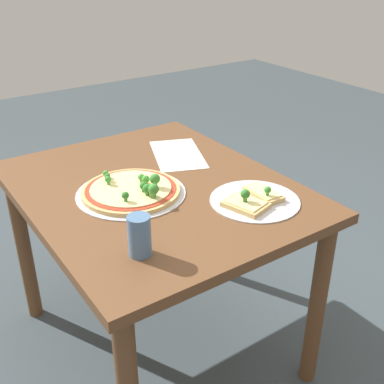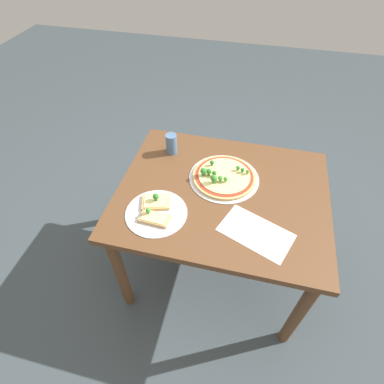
{
  "view_description": "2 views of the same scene",
  "coord_description": "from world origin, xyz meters",
  "views": [
    {
      "loc": [
        -1.32,
        0.74,
        1.49
      ],
      "look_at": [
        -0.15,
        -0.06,
        0.76
      ],
      "focal_mm": 45.0,
      "sensor_mm": 36.0,
      "label": 1
    },
    {
      "loc": [
        0.09,
        -1.06,
        1.85
      ],
      "look_at": [
        -0.15,
        -0.06,
        0.76
      ],
      "focal_mm": 28.0,
      "sensor_mm": 36.0,
      "label": 2
    }
  ],
  "objects": [
    {
      "name": "pizza_tray_whole",
      "position": [
        -0.01,
        0.09,
        0.75
      ],
      "size": [
        0.37,
        0.37,
        0.07
      ],
      "color": "silver",
      "rests_on": "dining_table"
    },
    {
      "name": "ground_plane",
      "position": [
        0.0,
        0.0,
        0.0
      ],
      "size": [
        8.0,
        8.0,
        0.0
      ],
      "primitive_type": "plane",
      "color": "#3D474C"
    },
    {
      "name": "dining_table",
      "position": [
        0.0,
        0.0,
        0.63
      ],
      "size": [
        1.07,
        0.87,
        0.74
      ],
      "color": "brown",
      "rests_on": "ground_plane"
    },
    {
      "name": "paper_menu",
      "position": [
        0.19,
        -0.22,
        0.74
      ],
      "size": [
        0.36,
        0.29,
        0.0
      ],
      "primitive_type": "cube",
      "rotation": [
        0.0,
        0.0,
        -0.38
      ],
      "color": "white",
      "rests_on": "dining_table"
    },
    {
      "name": "drinking_cup",
      "position": [
        -0.34,
        0.24,
        0.8
      ],
      "size": [
        0.06,
        0.06,
        0.12
      ],
      "primitive_type": "cylinder",
      "color": "#4C7099",
      "rests_on": "dining_table"
    },
    {
      "name": "pizza_tray_slice",
      "position": [
        -0.29,
        -0.21,
        0.75
      ],
      "size": [
        0.3,
        0.3,
        0.07
      ],
      "color": "silver",
      "rests_on": "dining_table"
    }
  ]
}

